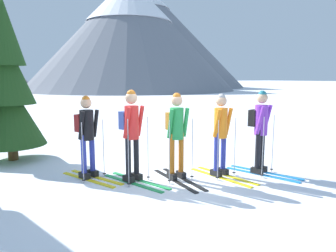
{
  "coord_description": "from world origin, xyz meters",
  "views": [
    {
      "loc": [
        -2.98,
        -5.75,
        2.09
      ],
      "look_at": [
        0.13,
        0.3,
        1.05
      ],
      "focal_mm": 33.6,
      "sensor_mm": 36.0,
      "label": 1
    }
  ],
  "objects": [
    {
      "name": "ground_plane",
      "position": [
        0.0,
        0.0,
        0.0
      ],
      "size": [
        400.0,
        400.0,
        0.0
      ],
      "primitive_type": "plane",
      "color": "white"
    },
    {
      "name": "skier_in_black",
      "position": [
        -1.55,
        0.72,
        0.98
      ],
      "size": [
        0.97,
        1.57,
        1.74
      ],
      "color": "yellow",
      "rests_on": "ground"
    },
    {
      "name": "skier_in_red",
      "position": [
        -0.8,
        0.09,
        1.07
      ],
      "size": [
        0.91,
        1.63,
        1.86
      ],
      "color": "green",
      "rests_on": "ground"
    },
    {
      "name": "skier_in_green",
      "position": [
        0.08,
        -0.18,
        1.02
      ],
      "size": [
        0.61,
        1.66,
        1.8
      ],
      "color": "black",
      "rests_on": "ground"
    },
    {
      "name": "skier_in_orange",
      "position": [
        1.01,
        -0.44,
        0.98
      ],
      "size": [
        0.66,
        1.67,
        1.77
      ],
      "color": "yellow",
      "rests_on": "ground"
    },
    {
      "name": "skier_in_purple",
      "position": [
        1.9,
        -0.66,
        1.04
      ],
      "size": [
        0.93,
        1.66,
        1.83
      ],
      "color": "#1E84D1",
      "rests_on": "ground"
    },
    {
      "name": "pine_tree_near",
      "position": [
        -2.93,
        3.08,
        1.86
      ],
      "size": [
        1.68,
        1.68,
        4.06
      ],
      "color": "#51381E",
      "rests_on": "ground"
    },
    {
      "name": "mountain_ridge_distant",
      "position": [
        2.61,
        58.12,
        11.88
      ],
      "size": [
        92.63,
        58.57,
        27.28
      ],
      "color": "slate",
      "rests_on": "ground"
    }
  ]
}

